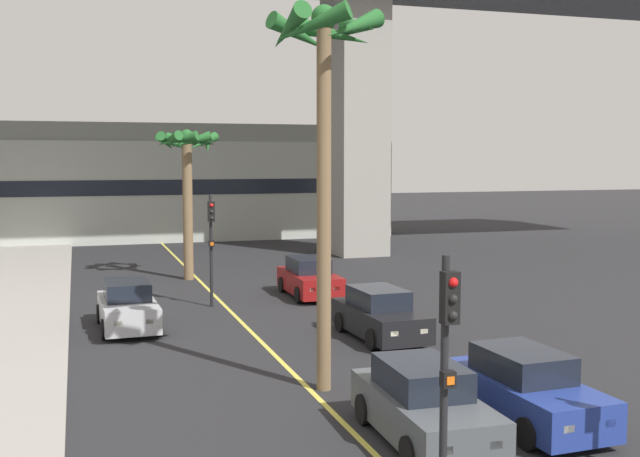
# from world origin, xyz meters

# --- Properties ---
(lane_stripe_center) EXTENTS (0.14, 56.00, 0.01)m
(lane_stripe_center) POSITION_xyz_m (0.00, 24.00, 0.00)
(lane_stripe_center) COLOR #DBCC4C
(lane_stripe_center) RESTS_ON ground
(pier_building_backdrop) EXTENTS (32.38, 8.04, 7.86)m
(pier_building_backdrop) POSITION_xyz_m (0.00, 52.21, 3.87)
(pier_building_backdrop) COLOR #ADB2A8
(pier_building_backdrop) RESTS_ON ground
(car_queue_front) EXTENTS (1.94, 4.15, 1.56)m
(car_queue_front) POSITION_xyz_m (1.17, 10.92, 0.72)
(car_queue_front) COLOR #4C5156
(car_queue_front) RESTS_ON ground
(car_queue_second) EXTENTS (1.95, 4.16, 1.56)m
(car_queue_second) POSITION_xyz_m (3.65, 11.21, 0.72)
(car_queue_second) COLOR navy
(car_queue_second) RESTS_ON ground
(car_queue_third) EXTENTS (1.95, 4.16, 1.56)m
(car_queue_third) POSITION_xyz_m (3.62, 19.28, 0.72)
(car_queue_third) COLOR black
(car_queue_third) RESTS_ON ground
(car_queue_fourth) EXTENTS (1.92, 4.15, 1.56)m
(car_queue_fourth) POSITION_xyz_m (-3.75, 23.01, 0.72)
(car_queue_fourth) COLOR #B7BABF
(car_queue_fourth) RESTS_ON ground
(car_queue_fifth) EXTENTS (1.86, 4.11, 1.56)m
(car_queue_fifth) POSITION_xyz_m (3.64, 26.93, 0.72)
(car_queue_fifth) COLOR maroon
(car_queue_fifth) RESTS_ON ground
(traffic_light_median_near) EXTENTS (0.24, 0.37, 4.20)m
(traffic_light_median_near) POSITION_xyz_m (-0.19, 7.30, 2.71)
(traffic_light_median_near) COLOR black
(traffic_light_median_near) RESTS_ON ground
(traffic_light_median_far) EXTENTS (0.24, 0.37, 4.20)m
(traffic_light_median_far) POSITION_xyz_m (-0.49, 25.88, 2.71)
(traffic_light_median_far) COLOR black
(traffic_light_median_far) RESTS_ON ground
(palm_tree_near_median) EXTENTS (2.91, 2.97, 6.87)m
(palm_tree_near_median) POSITION_xyz_m (-0.44, 32.70, 5.47)
(palm_tree_near_median) COLOR brown
(palm_tree_near_median) RESTS_ON ground
(palm_tree_mid_median) EXTENTS (2.79, 2.88, 9.13)m
(palm_tree_mid_median) POSITION_xyz_m (0.34, 14.75, 7.25)
(palm_tree_mid_median) COLOR brown
(palm_tree_mid_median) RESTS_ON ground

